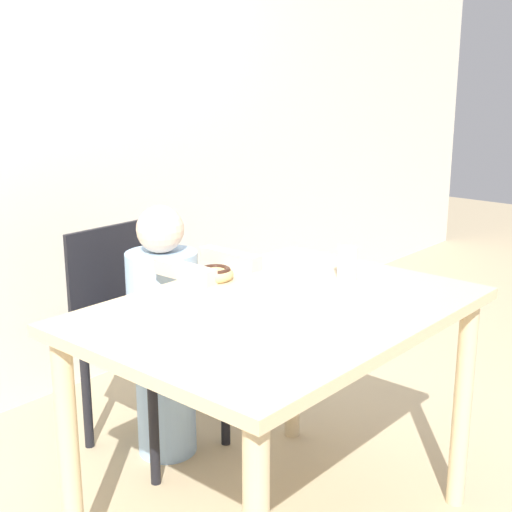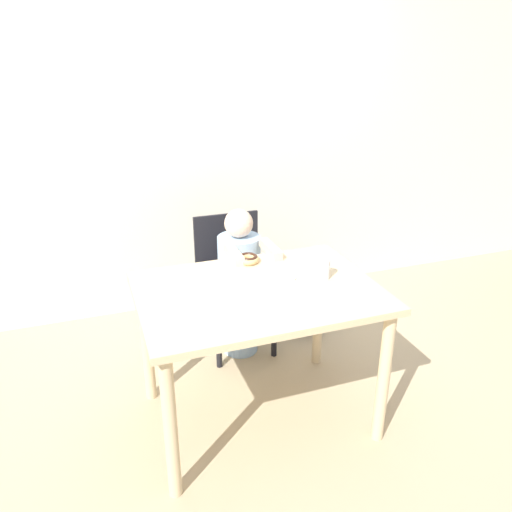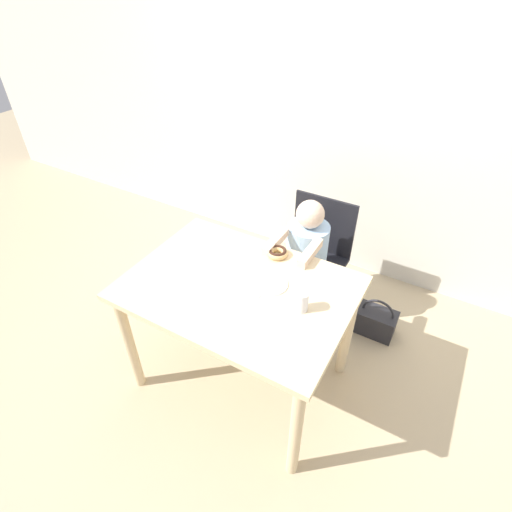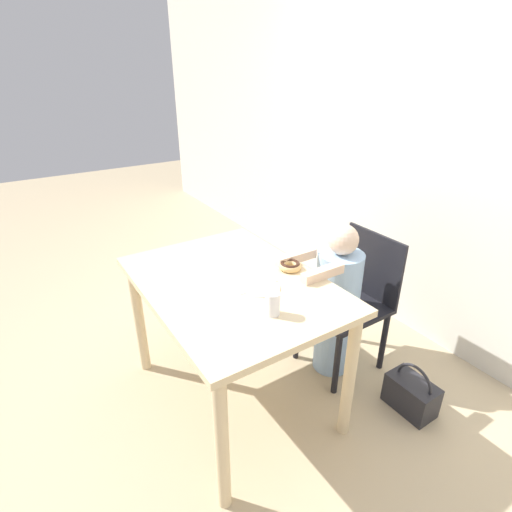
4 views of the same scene
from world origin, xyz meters
TOP-DOWN VIEW (x-y plane):
  - ground_plane at (0.00, 0.00)m, footprint 12.00×12.00m
  - wall_back at (0.00, 1.44)m, footprint 8.00×0.05m
  - dining_table at (0.00, 0.00)m, footprint 1.16×0.83m
  - chair at (0.11, 0.77)m, footprint 0.43×0.46m
  - child_figure at (0.11, 0.64)m, footprint 0.27×0.49m
  - donut at (0.06, 0.32)m, footprint 0.12×0.12m
  - napkin at (0.02, 0.08)m, footprint 0.24×0.24m
  - handbag at (0.61, 0.77)m, footprint 0.27×0.16m
  - cup at (0.35, 0.01)m, footprint 0.06×0.06m
  - plate at (0.14, 0.09)m, footprint 0.17×0.17m

SIDE VIEW (x-z plane):
  - ground_plane at x=0.00m, z-range 0.00..0.00m
  - handbag at x=0.61m, z-range -0.05..0.25m
  - chair at x=0.11m, z-range 0.02..0.88m
  - child_figure at x=0.11m, z-range 0.00..0.96m
  - dining_table at x=0.00m, z-range 0.27..1.04m
  - napkin at x=0.02m, z-range 0.77..0.77m
  - plate at x=0.14m, z-range 0.77..0.77m
  - donut at x=0.06m, z-range 0.77..0.81m
  - cup at x=0.35m, z-range 0.77..0.87m
  - wall_back at x=0.00m, z-range 0.00..2.50m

